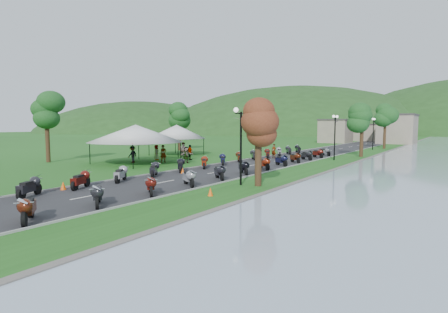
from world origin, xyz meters
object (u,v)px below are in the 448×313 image
Objects in this scene: pedestrian_b at (183,159)px; pedestrian_c at (133,163)px; pedestrian_a at (164,163)px; vendor_tent_main at (136,144)px.

pedestrian_c is (-1.23, -6.61, 0.00)m from pedestrian_b.
pedestrian_b is at bearing 47.22° from pedestrian_a.
vendor_tent_main reaches higher than pedestrian_c.
pedestrian_a is 4.70m from pedestrian_b.
pedestrian_b reaches higher than pedestrian_c.
vendor_tent_main is at bearing 91.00° from pedestrian_b.
pedestrian_a is at bearing 52.99° from vendor_tent_main.
vendor_tent_main is at bearing 71.67° from pedestrian_c.
pedestrian_c is at bearing 167.97° from vendor_tent_main.
pedestrian_b is at bearing 163.13° from pedestrian_c.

